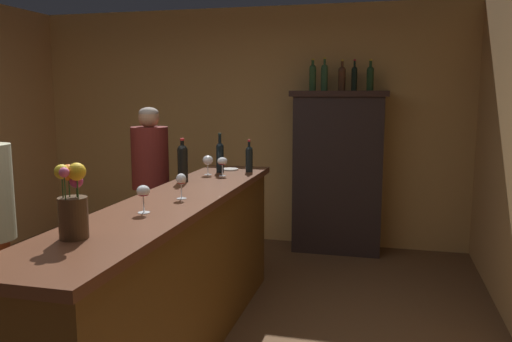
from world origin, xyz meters
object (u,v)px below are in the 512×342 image
wine_glass_front (181,181)px  display_bottle_midleft (324,76)px  display_cabinet (338,169)px  cheese_plate (230,169)px  wine_glass_spare (208,161)px  wine_glass_mid (222,162)px  bar_counter (176,277)px  wine_glass_rear (143,193)px  patron_by_cabinet (151,182)px  display_bottle_left (313,76)px  flower_arrangement (73,204)px  display_bottle_center (342,77)px  wine_bottle_syrah (249,158)px  display_bottle_midright (354,77)px  wine_bottle_pinot (220,156)px  display_bottle_right (370,77)px  wine_bottle_chardonnay (183,161)px

wine_glass_front → display_bottle_midleft: size_ratio=0.47×
display_cabinet → wine_glass_front: (-0.75, -2.52, 0.26)m
display_cabinet → cheese_plate: (-0.81, -1.27, 0.15)m
wine_glass_front → wine_glass_spare: wine_glass_front is taller
wine_glass_mid → cheese_plate: size_ratio=1.06×
bar_counter → wine_glass_rear: (-0.00, -0.41, 0.63)m
patron_by_cabinet → display_bottle_left: bearing=98.2°
wine_glass_front → display_bottle_left: size_ratio=0.48×
wine_glass_front → wine_glass_rear: size_ratio=1.03×
bar_counter → display_cabinet: size_ratio=1.75×
bar_counter → flower_arrangement: (-0.08, -0.95, 0.68)m
wine_glass_mid → flower_arrangement: size_ratio=0.43×
cheese_plate → display_bottle_center: 1.72m
bar_counter → wine_glass_front: bearing=-1.6°
wine_glass_spare → display_bottle_left: size_ratio=0.48×
wine_bottle_syrah → display_bottle_midright: 1.69m
wine_bottle_syrah → flower_arrangement: 2.15m
wine_bottle_syrah → cheese_plate: bearing=161.8°
wine_bottle_pinot → patron_by_cabinet: (-0.81, 0.37, -0.32)m
flower_arrangement → display_bottle_right: display_bottle_right is taller
wine_glass_rear → display_bottle_right: bearing=69.3°
wine_bottle_syrah → cheese_plate: (-0.19, 0.06, -0.11)m
bar_counter → cheese_plate: bearing=90.5°
display_bottle_left → cheese_plate: bearing=-112.4°
display_bottle_midright → patron_by_cabinet: size_ratio=0.20×
display_bottle_left → display_bottle_midleft: 0.12m
bar_counter → wine_glass_mid: size_ratio=20.01×
wine_glass_front → display_bottle_midleft: 2.68m
wine_bottle_syrah → wine_glass_rear: wine_bottle_syrah is taller
display_bottle_right → wine_glass_spare: bearing=-127.6°
display_bottle_midright → display_bottle_right: 0.16m
wine_bottle_syrah → wine_bottle_chardonnay: bearing=-120.7°
wine_glass_spare → patron_by_cabinet: size_ratio=0.10×
wine_bottle_pinot → wine_glass_spare: (-0.05, -0.15, -0.02)m
cheese_plate → display_bottle_left: (0.52, 1.27, 0.83)m
display_bottle_midleft → display_bottle_midright: (0.31, 0.00, -0.01)m
flower_arrangement → patron_by_cabinet: size_ratio=0.22×
bar_counter → display_cabinet: display_cabinet is taller
display_bottle_midleft → wine_glass_mid: bearing=-111.0°
display_bottle_midleft → display_bottle_midright: display_bottle_midleft is taller
wine_bottle_pinot → wine_glass_front: wine_bottle_pinot is taller
display_cabinet → wine_bottle_syrah: (-0.63, -1.33, 0.27)m
bar_counter → wine_bottle_chardonnay: size_ratio=9.28×
wine_glass_spare → cheese_plate: bearing=72.3°
wine_glass_front → display_bottle_center: size_ratio=0.51×
display_cabinet → display_bottle_center: 0.97m
display_bottle_midleft → patron_by_cabinet: 2.09m
wine_glass_mid → wine_glass_spare: wine_glass_spare is taller
wine_bottle_pinot → patron_by_cabinet: 0.95m
wine_glass_spare → display_bottle_right: 2.10m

